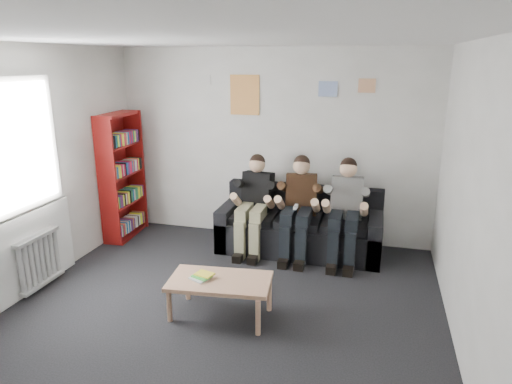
# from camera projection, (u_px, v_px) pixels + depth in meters

# --- Properties ---
(room_shell) EXTENTS (5.00, 5.00, 5.00)m
(room_shell) POSITION_uv_depth(u_px,v_px,m) (210.00, 194.00, 4.14)
(room_shell) COLOR black
(room_shell) RESTS_ON ground
(sofa) EXTENTS (2.17, 0.89, 0.84)m
(sofa) POSITION_uv_depth(u_px,v_px,m) (300.00, 228.00, 6.24)
(sofa) COLOR black
(sofa) RESTS_ON ground
(bookshelf) EXTENTS (0.27, 0.82, 1.81)m
(bookshelf) POSITION_uv_depth(u_px,v_px,m) (123.00, 176.00, 6.58)
(bookshelf) COLOR maroon
(bookshelf) RESTS_ON ground
(coffee_table) EXTENTS (1.02, 0.56, 0.41)m
(coffee_table) POSITION_uv_depth(u_px,v_px,m) (220.00, 284.00, 4.57)
(coffee_table) COLOR tan
(coffee_table) RESTS_ON ground
(game_cases) EXTENTS (0.22, 0.19, 0.04)m
(game_cases) POSITION_uv_depth(u_px,v_px,m) (202.00, 276.00, 4.58)
(game_cases) COLOR silver
(game_cases) RESTS_ON coffee_table
(person_left) EXTENTS (0.40, 0.85, 1.31)m
(person_left) POSITION_uv_depth(u_px,v_px,m) (254.00, 205.00, 6.11)
(person_left) COLOR black
(person_left) RESTS_ON sofa
(person_middle) EXTENTS (0.41, 0.87, 1.33)m
(person_middle) POSITION_uv_depth(u_px,v_px,m) (298.00, 208.00, 5.96)
(person_middle) COLOR #452E17
(person_middle) RESTS_ON sofa
(person_right) EXTENTS (0.41, 0.87, 1.33)m
(person_right) POSITION_uv_depth(u_px,v_px,m) (345.00, 212.00, 5.80)
(person_right) COLOR silver
(person_right) RESTS_ON sofa
(radiator) EXTENTS (0.10, 0.64, 0.60)m
(radiator) POSITION_uv_depth(u_px,v_px,m) (40.00, 260.00, 5.14)
(radiator) COLOR silver
(radiator) RESTS_ON ground
(window) EXTENTS (0.05, 1.30, 2.36)m
(window) POSITION_uv_depth(u_px,v_px,m) (26.00, 202.00, 4.97)
(window) COLOR white
(window) RESTS_ON room_shell
(poster_large) EXTENTS (0.42, 0.01, 0.55)m
(poster_large) POSITION_uv_depth(u_px,v_px,m) (245.00, 95.00, 6.35)
(poster_large) COLOR #E7BC51
(poster_large) RESTS_ON room_shell
(poster_blue) EXTENTS (0.25, 0.01, 0.20)m
(poster_blue) POSITION_uv_depth(u_px,v_px,m) (328.00, 89.00, 6.03)
(poster_blue) COLOR #3F75D6
(poster_blue) RESTS_ON room_shell
(poster_pink) EXTENTS (0.22, 0.01, 0.18)m
(poster_pink) POSITION_uv_depth(u_px,v_px,m) (367.00, 86.00, 5.89)
(poster_pink) COLOR #C43D8A
(poster_pink) RESTS_ON room_shell
(poster_sign) EXTENTS (0.20, 0.01, 0.14)m
(poster_sign) POSITION_uv_depth(u_px,v_px,m) (204.00, 80.00, 6.44)
(poster_sign) COLOR silver
(poster_sign) RESTS_ON room_shell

